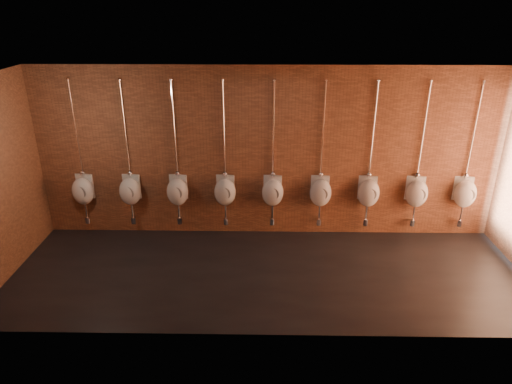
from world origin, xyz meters
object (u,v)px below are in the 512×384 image
at_px(urinal_2, 178,191).
at_px(urinal_7, 417,192).
at_px(urinal_0, 83,190).
at_px(urinal_1, 130,190).
at_px(urinal_5, 320,192).
at_px(urinal_3, 225,191).
at_px(urinal_4, 273,191).
at_px(urinal_8, 465,193).
at_px(urinal_6, 368,192).

bearing_deg(urinal_2, urinal_7, 0.00).
bearing_deg(urinal_7, urinal_0, 180.00).
distance_m(urinal_1, urinal_7, 5.34).
bearing_deg(urinal_0, urinal_5, 0.00).
xyz_separation_m(urinal_3, urinal_5, (1.78, 0.00, 0.00)).
height_order(urinal_4, urinal_5, same).
relative_size(urinal_2, urinal_7, 1.00).
distance_m(urinal_3, urinal_4, 0.89).
xyz_separation_m(urinal_0, urinal_5, (4.45, 0.00, 0.00)).
bearing_deg(urinal_0, urinal_8, 0.00).
xyz_separation_m(urinal_1, urinal_5, (3.56, 0.00, 0.00)).
bearing_deg(urinal_6, urinal_5, 180.00).
bearing_deg(urinal_0, urinal_6, 0.00).
bearing_deg(urinal_8, urinal_2, 180.00).
distance_m(urinal_0, urinal_2, 1.78).
distance_m(urinal_1, urinal_6, 4.45).
distance_m(urinal_0, urinal_8, 7.13).
bearing_deg(urinal_3, urinal_0, 180.00).
xyz_separation_m(urinal_1, urinal_8, (6.23, 0.00, 0.00)).
bearing_deg(urinal_3, urinal_4, 0.00).
relative_size(urinal_1, urinal_6, 1.00).
bearing_deg(urinal_8, urinal_6, 180.00).
bearing_deg(urinal_3, urinal_7, 0.00).
bearing_deg(urinal_5, urinal_0, 180.00).
bearing_deg(urinal_0, urinal_3, 0.00).
height_order(urinal_4, urinal_7, same).
height_order(urinal_0, urinal_5, same).
bearing_deg(urinal_6, urinal_1, 180.00).
xyz_separation_m(urinal_0, urinal_3, (2.67, 0.00, 0.00)).
bearing_deg(urinal_7, urinal_2, 180.00).
height_order(urinal_5, urinal_7, same).
bearing_deg(urinal_7, urinal_5, 180.00).
relative_size(urinal_0, urinal_6, 1.00).
relative_size(urinal_1, urinal_7, 1.00).
bearing_deg(urinal_1, urinal_0, 180.00).
bearing_deg(urinal_8, urinal_3, 180.00).
height_order(urinal_0, urinal_3, same).
distance_m(urinal_6, urinal_7, 0.89).
distance_m(urinal_5, urinal_8, 2.67).
distance_m(urinal_0, urinal_3, 2.67).
xyz_separation_m(urinal_1, urinal_2, (0.89, 0.00, 0.00)).
height_order(urinal_2, urinal_8, same).
bearing_deg(urinal_2, urinal_8, 0.00).
relative_size(urinal_3, urinal_8, 1.00).
xyz_separation_m(urinal_0, urinal_1, (0.89, 0.00, 0.00)).
height_order(urinal_1, urinal_4, same).
xyz_separation_m(urinal_2, urinal_8, (5.34, 0.00, 0.00)).
height_order(urinal_2, urinal_3, same).
distance_m(urinal_2, urinal_3, 0.89).
height_order(urinal_0, urinal_7, same).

